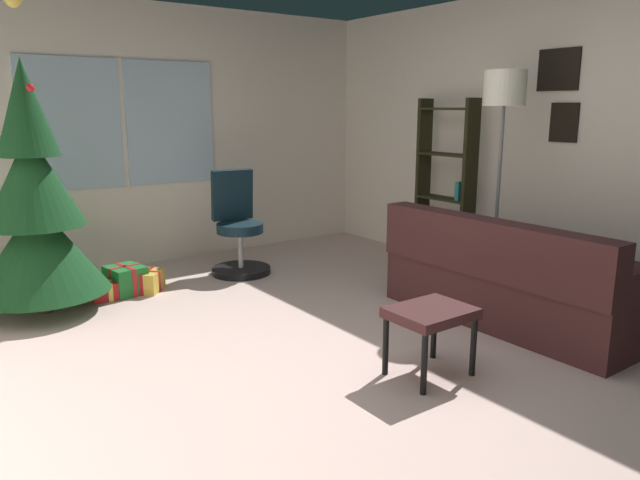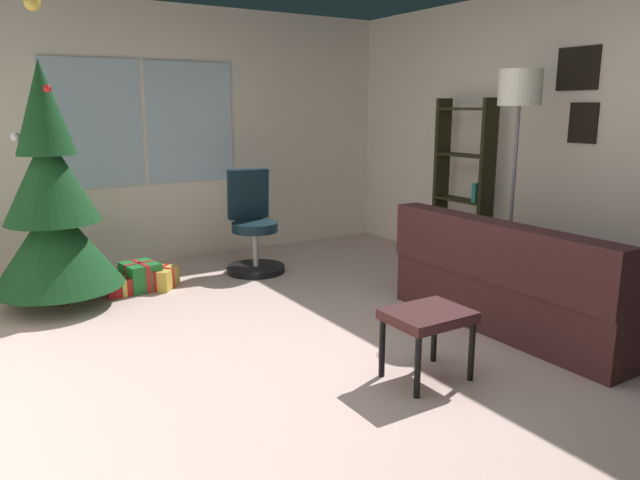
# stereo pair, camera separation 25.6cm
# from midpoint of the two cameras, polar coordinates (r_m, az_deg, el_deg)

# --- Properties ---
(ground_plane) EXTENTS (4.75, 6.16, 0.10)m
(ground_plane) POSITION_cam_midpoint_polar(r_m,az_deg,el_deg) (3.88, 1.08, -11.94)
(ground_plane) COLOR beige
(wall_back_with_windows) EXTENTS (4.75, 0.12, 2.56)m
(wall_back_with_windows) POSITION_cam_midpoint_polar(r_m,az_deg,el_deg) (6.31, -16.59, 9.60)
(wall_back_with_windows) COLOR silver
(wall_back_with_windows) RESTS_ON ground_plane
(wall_right_with_frames) EXTENTS (0.12, 6.16, 2.56)m
(wall_right_with_frames) POSITION_cam_midpoint_polar(r_m,az_deg,el_deg) (5.36, 22.61, 8.66)
(wall_right_with_frames) COLOR silver
(wall_right_with_frames) RESTS_ON ground_plane
(couch) EXTENTS (1.47, 1.90, 0.80)m
(couch) POSITION_cam_midpoint_polar(r_m,az_deg,el_deg) (4.63, 18.15, -4.05)
(couch) COLOR #3E2020
(couch) RESTS_ON ground_plane
(footstool) EXTENTS (0.47, 0.38, 0.42)m
(footstool) POSITION_cam_midpoint_polar(r_m,az_deg,el_deg) (3.54, 8.51, -7.43)
(footstool) COLOR #3E2020
(footstool) RESTS_ON ground_plane
(holiday_tree) EXTENTS (1.00, 1.00, 2.36)m
(holiday_tree) POSITION_cam_midpoint_polar(r_m,az_deg,el_deg) (5.02, -26.95, 2.43)
(holiday_tree) COLOR #4C331E
(holiday_tree) RESTS_ON ground_plane
(gift_box_red) EXTENTS (0.28, 0.25, 0.16)m
(gift_box_red) POSITION_cam_midpoint_polar(r_m,az_deg,el_deg) (5.33, -21.04, -4.46)
(gift_box_red) COLOR red
(gift_box_red) RESTS_ON ground_plane
(gift_box_green) EXTENTS (0.32, 0.35, 0.24)m
(gift_box_green) POSITION_cam_midpoint_polar(r_m,az_deg,el_deg) (5.39, -19.43, -3.64)
(gift_box_green) COLOR #1E722D
(gift_box_green) RESTS_ON ground_plane
(gift_box_gold) EXTENTS (0.35, 0.35, 0.19)m
(gift_box_gold) POSITION_cam_midpoint_polar(r_m,az_deg,el_deg) (5.40, -17.55, -3.81)
(gift_box_gold) COLOR gold
(gift_box_gold) RESTS_ON ground_plane
(office_chair) EXTENTS (0.56, 0.56, 0.98)m
(office_chair) POSITION_cam_midpoint_polar(r_m,az_deg,el_deg) (5.75, -9.12, 0.58)
(office_chair) COLOR black
(office_chair) RESTS_ON ground_plane
(bookshelf) EXTENTS (0.18, 0.64, 1.65)m
(bookshelf) POSITION_cam_midpoint_polar(r_m,az_deg,el_deg) (5.95, 10.72, 4.33)
(bookshelf) COLOR black
(bookshelf) RESTS_ON ground_plane
(floor_lamp) EXTENTS (0.34, 0.34, 1.85)m
(floor_lamp) POSITION_cam_midpoint_polar(r_m,az_deg,el_deg) (5.09, 15.80, 12.17)
(floor_lamp) COLOR slate
(floor_lamp) RESTS_ON ground_plane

